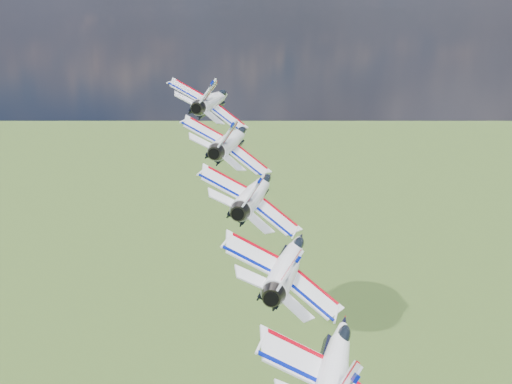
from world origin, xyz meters
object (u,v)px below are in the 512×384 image
Objects in this scene: jet_2 at (256,192)px; jet_3 at (289,262)px; jet_0 at (213,100)px; jet_1 at (232,140)px; jet_4 at (335,363)px.

jet_3 is at bearing -64.90° from jet_2.
jet_2 is at bearing -64.90° from jet_0.
jet_1 reaches higher than jet_3.
jet_0 reaches higher than jet_1.
jet_4 is (37.83, -33.26, -12.46)m from jet_0.
jet_1 is at bearing 115.10° from jet_4.
jet_2 is at bearing -64.90° from jet_1.
jet_0 is 1.00× the size of jet_3.
jet_0 is 25.94m from jet_2.
jet_2 is 1.00× the size of jet_4.
jet_2 is (9.46, -8.31, -3.12)m from jet_1.
jet_4 is (9.46, -8.31, -3.12)m from jet_3.
jet_3 is 1.00× the size of jet_4.
jet_0 reaches higher than jet_2.
jet_4 is at bearing -64.90° from jet_2.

